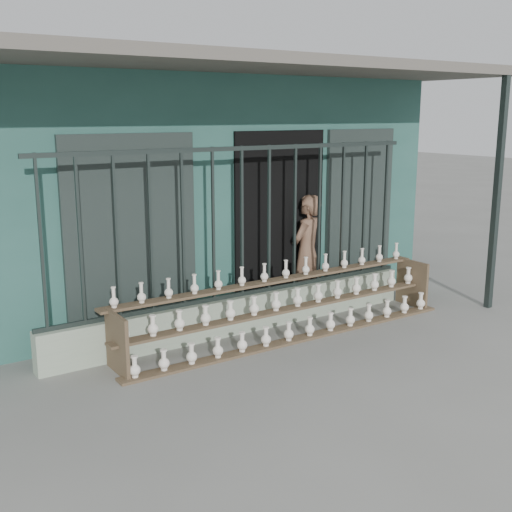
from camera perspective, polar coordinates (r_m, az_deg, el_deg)
ground at (r=6.95m, az=4.65°, el=-9.59°), size 60.00×60.00×0.00m
workshop_building at (r=10.14m, az=-10.25°, el=6.75°), size 7.40×6.60×3.21m
parapet_wall at (r=7.87m, az=-1.22°, el=-5.12°), size 5.00×0.20×0.45m
security_fence at (r=7.60m, az=-1.26°, el=2.98°), size 5.00×0.04×1.80m
shelf_rack at (r=7.70m, az=2.83°, el=-4.43°), size 4.50×0.68×0.85m
elderly_woman at (r=8.67m, az=4.53°, el=0.32°), size 0.67×0.57×1.56m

